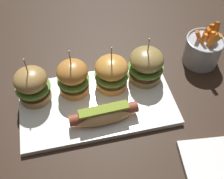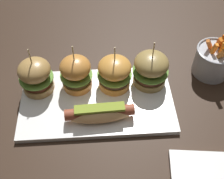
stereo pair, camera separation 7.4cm
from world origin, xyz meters
name	(u,v)px [view 2 (the right image)]	position (x,y,z in m)	size (l,w,h in m)	color
ground_plane	(97,103)	(0.00, 0.00, 0.00)	(3.00, 3.00, 0.00)	black
platter_main	(97,101)	(0.00, 0.00, 0.01)	(0.41, 0.22, 0.01)	white
hot_dog	(100,113)	(0.01, -0.06, 0.04)	(0.17, 0.06, 0.05)	#E1A96B
slider_far_left	(36,76)	(-0.16, 0.05, 0.06)	(0.09, 0.09, 0.14)	#A37B43
slider_center_left	(76,73)	(-0.05, 0.05, 0.06)	(0.09, 0.09, 0.14)	#C47D36
slider_center_right	(115,73)	(0.05, 0.05, 0.06)	(0.09, 0.09, 0.14)	#CC8939
slider_far_right	(151,69)	(0.15, 0.06, 0.06)	(0.10, 0.10, 0.14)	olive
fries_bucket	(214,60)	(0.34, 0.10, 0.05)	(0.11, 0.11, 0.13)	#A8AAB2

